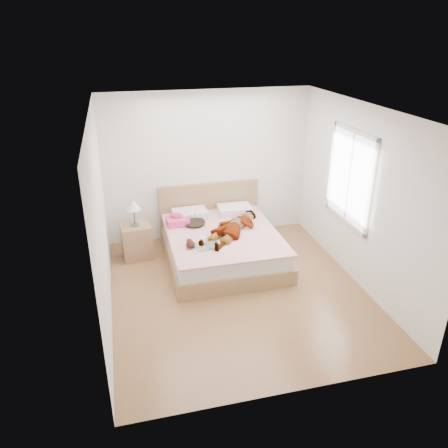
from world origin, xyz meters
name	(u,v)px	position (x,y,z in m)	size (l,w,h in m)	color
ground	(238,291)	(0.00, 0.00, 0.00)	(4.00, 4.00, 0.00)	#522E19
woman	(233,225)	(0.17, 0.95, 0.61)	(0.56, 1.49, 0.20)	white
hair	(193,221)	(-0.40, 1.40, 0.55)	(0.40, 0.50, 0.07)	black
phone	(197,215)	(-0.33, 1.35, 0.68)	(0.04, 0.09, 0.01)	silver
room_shell	(350,177)	(1.77, 0.30, 1.50)	(4.00, 4.00, 4.00)	white
bed	(221,243)	(0.00, 1.04, 0.28)	(1.80, 2.08, 1.00)	olive
towel	(177,220)	(-0.65, 1.43, 0.59)	(0.38, 0.32, 0.19)	#FF458F
magazine	(206,246)	(-0.36, 0.53, 0.52)	(0.51, 0.39, 0.03)	white
coffee_mug	(203,241)	(-0.39, 0.63, 0.56)	(0.13, 0.09, 0.10)	white
plush_toy	(190,244)	(-0.59, 0.56, 0.57)	(0.14, 0.21, 0.11)	black
nightstand	(136,238)	(-1.35, 1.42, 0.34)	(0.51, 0.47, 1.02)	olive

